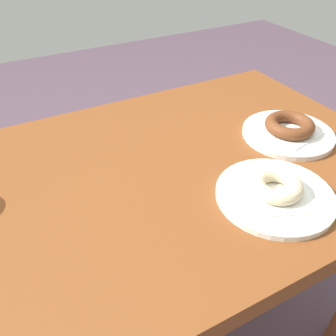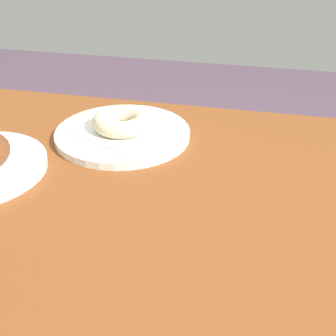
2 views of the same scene
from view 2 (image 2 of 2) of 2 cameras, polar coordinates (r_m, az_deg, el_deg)
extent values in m
cube|color=brown|center=(0.64, 4.59, -7.08)|extent=(1.17, 0.72, 0.05)
cylinder|color=brown|center=(1.24, -19.27, -9.33)|extent=(0.06, 0.06, 0.69)
cylinder|color=silver|center=(0.82, -5.63, 4.24)|extent=(0.24, 0.24, 0.01)
cube|color=white|center=(0.82, -5.65, 4.74)|extent=(0.18, 0.18, 0.00)
torus|color=beige|center=(0.81, -5.71, 5.78)|extent=(0.10, 0.10, 0.03)
camera|label=1|loc=(1.11, 28.98, 33.78)|focal=38.75mm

